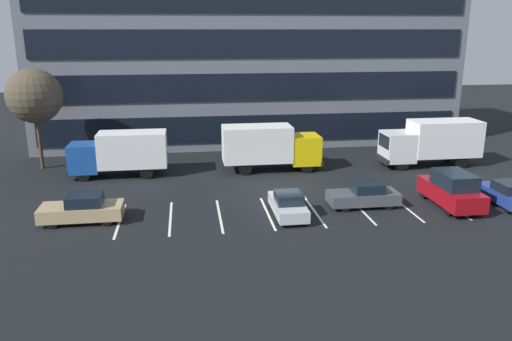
{
  "coord_description": "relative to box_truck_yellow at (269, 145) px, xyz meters",
  "views": [
    {
      "loc": [
        -5.88,
        -30.64,
        10.35
      ],
      "look_at": [
        -1.49,
        0.75,
        1.4
      ],
      "focal_mm": 35.21,
      "sensor_mm": 36.0,
      "label": 1
    }
  ],
  "objects": [
    {
      "name": "box_truck_blue",
      "position": [
        -10.9,
        -0.05,
        -0.11
      ],
      "size": [
        6.98,
        2.31,
        3.24
      ],
      "color": "#194799",
      "rests_on": "ground_plane"
    },
    {
      "name": "ground_plane",
      "position": [
        -0.2,
        -5.58,
        -1.94
      ],
      "size": [
        120.0,
        120.0,
        0.0
      ],
      "primitive_type": "plane",
      "color": "black"
    },
    {
      "name": "bare_tree",
      "position": [
        -17.2,
        2.95,
        3.64
      ],
      "size": [
        4.06,
        4.06,
        7.62
      ],
      "color": "#473323",
      "rests_on": "ground_plane"
    },
    {
      "name": "sedan_silver",
      "position": [
        -0.51,
        -9.69,
        -1.26
      ],
      "size": [
        1.68,
        4.0,
        1.43
      ],
      "color": "silver",
      "rests_on": "ground_plane"
    },
    {
      "name": "sedan_charcoal",
      "position": [
        4.33,
        -8.75,
        -1.23
      ],
      "size": [
        4.2,
        1.76,
        1.5
      ],
      "color": "#474C51",
      "rests_on": "ground_plane"
    },
    {
      "name": "box_truck_yellow",
      "position": [
        0.0,
        0.0,
        0.0
      ],
      "size": [
        7.42,
        2.46,
        3.44
      ],
      "color": "yellow",
      "rests_on": "ground_plane"
    },
    {
      "name": "office_building",
      "position": [
        -0.2,
        12.37,
        5.27
      ],
      "size": [
        38.14,
        11.51,
        14.4
      ],
      "color": "slate",
      "rests_on": "ground_plane"
    },
    {
      "name": "box_truck_white",
      "position": [
        12.76,
        -0.36,
        0.07
      ],
      "size": [
        7.67,
        2.54,
        3.56
      ],
      "color": "white",
      "rests_on": "ground_plane"
    },
    {
      "name": "sedan_navy",
      "position": [
        13.06,
        -9.74,
        -1.23
      ],
      "size": [
        1.75,
        4.18,
        1.5
      ],
      "color": "navy",
      "rests_on": "ground_plane"
    },
    {
      "name": "sedan_tan",
      "position": [
        -11.99,
        -8.99,
        -1.18
      ],
      "size": [
        4.47,
        1.87,
        1.6
      ],
      "color": "tan",
      "rests_on": "ground_plane"
    },
    {
      "name": "suv_maroon",
      "position": [
        9.55,
        -9.47,
        -0.88
      ],
      "size": [
        2.04,
        4.81,
        2.18
      ],
      "color": "maroon",
      "rests_on": "ground_plane"
    },
    {
      "name": "lot_markings",
      "position": [
        -0.2,
        -9.11,
        -1.93
      ],
      "size": [
        19.74,
        5.4,
        0.01
      ],
      "color": "silver",
      "rests_on": "ground_plane"
    }
  ]
}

